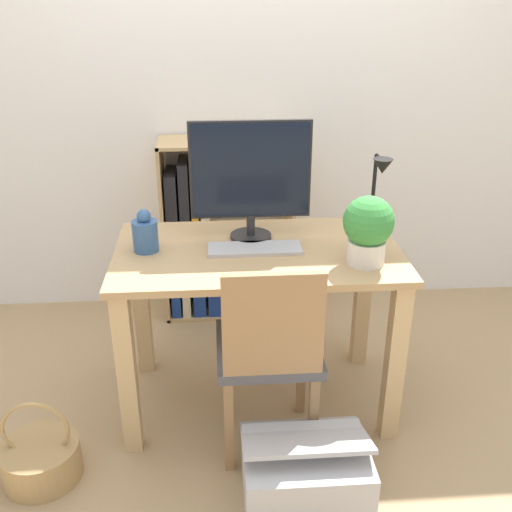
{
  "coord_description": "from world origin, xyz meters",
  "views": [
    {
      "loc": [
        -0.17,
        -2.22,
        1.76
      ],
      "look_at": [
        0.0,
        0.1,
        0.68
      ],
      "focal_mm": 42.0,
      "sensor_mm": 36.0,
      "label": 1
    }
  ],
  "objects": [
    {
      "name": "potted_plant",
      "position": [
        0.41,
        -0.15,
        0.9
      ],
      "size": [
        0.2,
        0.2,
        0.27
      ],
      "color": "silver",
      "rests_on": "desk"
    },
    {
      "name": "monitor",
      "position": [
        -0.02,
        0.13,
        1.03
      ],
      "size": [
        0.5,
        0.18,
        0.5
      ],
      "color": "#232326",
      "rests_on": "desk"
    },
    {
      "name": "wall_back",
      "position": [
        0.0,
        1.01,
        1.3
      ],
      "size": [
        8.0,
        0.05,
        2.6
      ],
      "color": "white",
      "rests_on": "ground_plane"
    },
    {
      "name": "desk_lamp",
      "position": [
        0.49,
        0.06,
        0.98
      ],
      "size": [
        0.1,
        0.19,
        0.37
      ],
      "color": "black",
      "rests_on": "desk"
    },
    {
      "name": "storage_box",
      "position": [
        0.13,
        -0.62,
        0.13
      ],
      "size": [
        0.45,
        0.38,
        0.32
      ],
      "color": "#B2B2B7",
      "rests_on": "ground_plane"
    },
    {
      "name": "desk",
      "position": [
        0.0,
        0.0,
        0.6
      ],
      "size": [
        1.17,
        0.66,
        0.75
      ],
      "color": "tan",
      "rests_on": "ground_plane"
    },
    {
      "name": "basket",
      "position": [
        -0.87,
        -0.41,
        0.09
      ],
      "size": [
        0.3,
        0.3,
        0.35
      ],
      "color": "tan",
      "rests_on": "ground_plane"
    },
    {
      "name": "ground_plane",
      "position": [
        0.0,
        0.0,
        0.0
      ],
      "size": [
        10.0,
        10.0,
        0.0
      ],
      "primitive_type": "plane",
      "color": "tan"
    },
    {
      "name": "chair",
      "position": [
        0.02,
        -0.32,
        0.48
      ],
      "size": [
        0.4,
        0.4,
        0.87
      ],
      "rotation": [
        0.0,
        0.0,
        0.14
      ],
      "color": "#4C4C51",
      "rests_on": "ground_plane"
    },
    {
      "name": "bookshelf",
      "position": [
        -0.21,
        0.83,
        0.42
      ],
      "size": [
        0.71,
        0.28,
        1.0
      ],
      "color": "tan",
      "rests_on": "ground_plane"
    },
    {
      "name": "vase",
      "position": [
        -0.45,
        0.03,
        0.83
      ],
      "size": [
        0.1,
        0.1,
        0.18
      ],
      "color": "#33598C",
      "rests_on": "desk"
    },
    {
      "name": "keyboard",
      "position": [
        -0.01,
        -0.01,
        0.76
      ],
      "size": [
        0.38,
        0.13,
        0.02
      ],
      "color": "#B2B2B7",
      "rests_on": "desk"
    }
  ]
}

